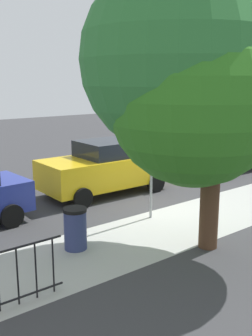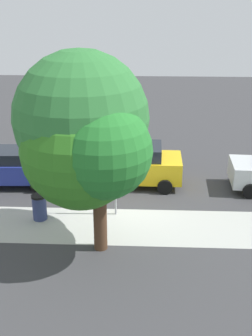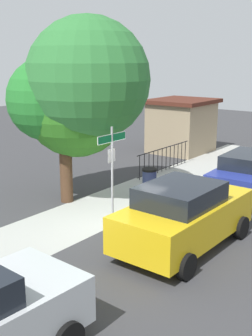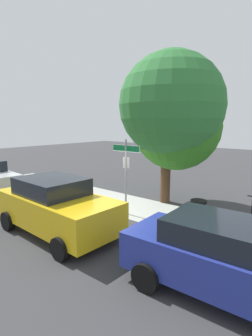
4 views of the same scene
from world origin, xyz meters
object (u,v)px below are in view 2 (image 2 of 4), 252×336
Objects in this scene: street_sign at (115,165)px; shade_tree at (85,136)px; trash_bin at (39,207)px; car_blue at (7,167)px; car_yellow at (132,164)px.

shade_tree reaches higher than street_sign.
street_sign is 2.87m from shade_tree.
trash_bin is (2.80, 0.50, -1.52)m from street_sign.
shade_tree is 6.48× the size of trash_bin.
car_blue reaches higher than trash_bin.
shade_tree is 5.89m from car_yellow.
car_blue is 3.71m from trash_bin.
car_yellow is 4.53× the size of trash_bin.
car_blue is at bearing -48.05° from shade_tree.
car_blue is at bearing 4.76° from car_yellow.
street_sign reaches higher than car_yellow.
car_yellow is 5.46m from car_blue.
shade_tree is (0.76, 2.12, 1.78)m from street_sign.
car_yellow is 4.74m from trash_bin.
shade_tree is at bearing 129.26° from car_blue.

